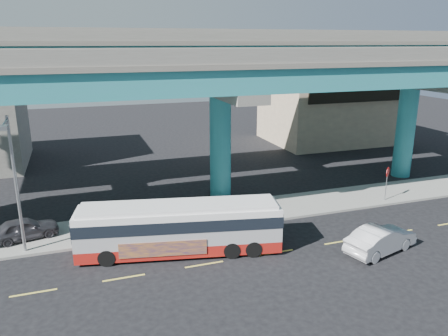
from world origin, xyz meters
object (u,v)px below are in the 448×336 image
object	(u,v)px
street_lamp	(12,168)
transit_bus	(180,226)
sedan	(381,239)
parked_car	(24,229)
stop_sign	(387,176)

from	to	relation	value
street_lamp	transit_bus	bearing A→B (deg)	-14.57
sedan	parked_car	bearing A→B (deg)	51.55
sedan	street_lamp	distance (m)	19.25
transit_bus	parked_car	world-z (taller)	transit_bus
transit_bus	sedan	size ratio (longest dim) A/B	2.36
sedan	stop_sign	world-z (taller)	stop_sign
sedan	street_lamp	bearing A→B (deg)	57.47
stop_sign	transit_bus	bearing A→B (deg)	177.16
transit_bus	street_lamp	bearing A→B (deg)	177.05
sedan	stop_sign	xyz separation A→B (m)	(5.26, 6.19, 1.16)
transit_bus	parked_car	distance (m)	9.02
transit_bus	stop_sign	size ratio (longest dim) A/B	4.51
parked_car	stop_sign	size ratio (longest dim) A/B	1.59
parked_car	street_lamp	distance (m)	4.66
sedan	street_lamp	xyz separation A→B (m)	(-17.98, 5.46, 4.17)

